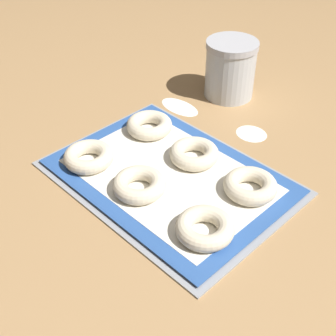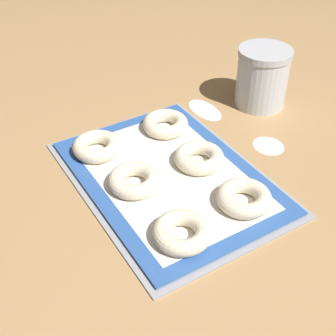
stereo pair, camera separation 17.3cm
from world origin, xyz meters
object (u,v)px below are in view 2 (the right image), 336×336
at_px(bagel_front_right, 182,232).
at_px(bagel_back_right, 244,198).
at_px(bagel_front_left, 97,146).
at_px(bagel_back_left, 165,124).
at_px(baking_tray, 168,177).
at_px(bagel_back_center, 199,158).
at_px(bagel_front_center, 134,180).
at_px(flour_canister, 262,77).

relative_size(bagel_front_right, bagel_back_right, 1.00).
xyz_separation_m(bagel_front_left, bagel_back_left, (0.00, 0.17, 0.00)).
bearing_deg(bagel_front_right, baking_tray, 156.41).
distance_m(baking_tray, bagel_back_center, 0.08).
height_order(bagel_front_left, bagel_front_right, same).
relative_size(bagel_front_left, bagel_back_left, 1.00).
distance_m(bagel_front_center, bagel_back_right, 0.22).
height_order(bagel_front_right, flour_canister, flour_canister).
bearing_deg(bagel_back_right, bagel_back_left, 179.08).
bearing_deg(flour_canister, bagel_front_left, -91.24).
bearing_deg(bagel_back_center, bagel_front_right, -42.36).
xyz_separation_m(bagel_back_left, bagel_back_right, (0.30, -0.00, 0.00)).
bearing_deg(bagel_back_left, bagel_front_center, -48.10).
relative_size(bagel_front_left, flour_canister, 0.71).
height_order(baking_tray, bagel_front_center, bagel_front_center).
xyz_separation_m(bagel_front_right, bagel_back_left, (-0.31, 0.15, 0.00)).
distance_m(bagel_front_left, bagel_front_right, 0.31).
xyz_separation_m(bagel_front_left, bagel_back_center, (0.15, 0.17, 0.00)).
distance_m(bagel_front_left, bagel_back_left, 0.17).
distance_m(baking_tray, bagel_back_right, 0.17).
xyz_separation_m(baking_tray, bagel_back_center, (0.01, 0.07, 0.02)).
xyz_separation_m(bagel_back_center, bagel_back_right, (0.15, 0.00, 0.00)).
distance_m(bagel_front_left, bagel_back_right, 0.34).
bearing_deg(bagel_front_left, bagel_back_left, 89.51).
height_order(bagel_back_left, flour_canister, flour_canister).
bearing_deg(bagel_front_center, bagel_back_left, 131.90).
bearing_deg(bagel_front_left, bagel_front_right, 3.68).
bearing_deg(bagel_front_center, bagel_back_center, 87.12).
xyz_separation_m(bagel_back_left, flour_canister, (0.01, 0.28, 0.05)).
height_order(bagel_front_center, bagel_back_right, same).
height_order(bagel_front_left, bagel_back_center, same).
relative_size(bagel_front_left, bagel_front_center, 1.00).
distance_m(baking_tray, bagel_front_right, 0.18).
bearing_deg(bagel_front_left, bagel_front_center, 6.24).
height_order(baking_tray, flour_canister, flour_canister).
xyz_separation_m(baking_tray, flour_canister, (-0.14, 0.36, 0.07)).
xyz_separation_m(baking_tray, bagel_back_right, (0.15, 0.08, 0.02)).
xyz_separation_m(bagel_back_right, flour_canister, (-0.29, 0.28, 0.05)).
bearing_deg(bagel_front_right, bagel_back_right, 95.30).
bearing_deg(bagel_back_left, bagel_back_right, -0.92).
bearing_deg(bagel_front_center, bagel_front_left, -173.76).
bearing_deg(baking_tray, bagel_front_right, -23.59).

